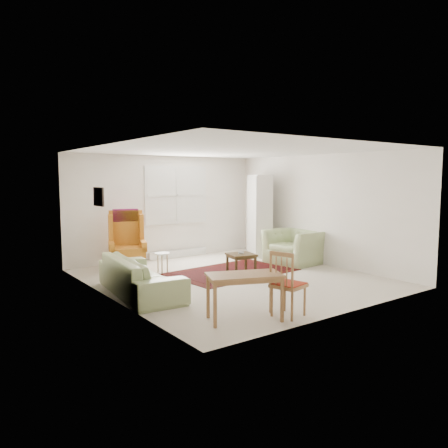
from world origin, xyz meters
TOP-DOWN VIEW (x-y plane):
  - room at (0.02, 0.21)m, footprint 5.04×5.54m
  - rug at (0.33, 0.48)m, footprint 2.70×1.86m
  - sofa at (-1.98, -0.01)m, footprint 1.07×2.26m
  - armchair at (2.10, 0.40)m, footprint 1.14×1.27m
  - wingback_chair at (-1.35, 1.97)m, footprint 0.96×0.99m
  - coffee_table at (0.38, 0.23)m, footprint 0.61×0.61m
  - stool at (-0.89, 1.26)m, footprint 0.33×0.33m
  - cabinet at (2.10, 1.65)m, footprint 0.71×0.92m
  - desk at (-1.40, -2.12)m, footprint 1.14×0.86m
  - desk_chair at (-0.79, -2.35)m, footprint 0.50×0.50m

SIDE VIEW (x-z plane):
  - rug at x=0.33m, z-range 0.00..0.03m
  - coffee_table at x=0.38m, z-range 0.00..0.42m
  - stool at x=-0.89m, z-range 0.00..0.43m
  - desk at x=-1.40m, z-range 0.00..0.65m
  - sofa at x=-1.98m, z-range 0.00..0.88m
  - armchair at x=2.10m, z-range 0.00..0.92m
  - desk_chair at x=-0.79m, z-range 0.00..0.95m
  - wingback_chair at x=-1.35m, z-range 0.00..1.29m
  - cabinet at x=2.10m, z-range 0.00..2.04m
  - room at x=0.02m, z-range 0.00..2.51m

